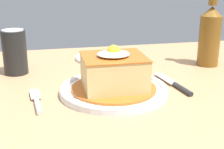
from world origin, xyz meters
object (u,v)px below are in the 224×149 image
Objects in this scene: soda_can at (15,52)px; beer_bottle_amber at (210,33)px; knife at (177,86)px; side_plate_fries at (102,57)px; main_plate at (114,89)px; fork at (37,102)px.

beer_bottle_amber is at bearing -3.73° from soda_can.
knife is at bearing -27.38° from soda_can.
beer_bottle_amber is 0.34m from side_plate_fries.
main_plate is 0.32m from soda_can.
main_plate is 0.38m from beer_bottle_amber.
main_plate is 2.06× the size of soda_can.
side_plate_fries is at bearing 156.30° from beer_bottle_amber.
soda_can is 0.57m from beer_bottle_amber.
beer_bottle_amber reaches higher than main_plate.
beer_bottle_amber is (0.33, 0.17, 0.09)m from main_plate.
side_plate_fries is (-0.30, 0.13, -0.09)m from beer_bottle_amber.
side_plate_fries is (0.26, 0.10, -0.06)m from soda_can.
main_plate is 0.16m from knife.
soda_can is (-0.40, 0.21, 0.06)m from knife.
soda_can is at bearing 138.96° from main_plate.
side_plate_fries reaches higher than fork.
soda_can is 0.29m from side_plate_fries.
knife is 0.33m from side_plate_fries.
knife is (0.34, 0.03, 0.00)m from fork.
soda_can is at bearing 152.62° from knife.
side_plate_fries is (0.03, 0.30, -0.00)m from main_plate.
main_plate is 0.96× the size of beer_bottle_amber.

